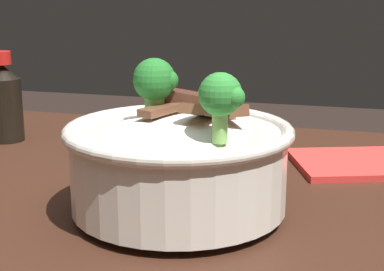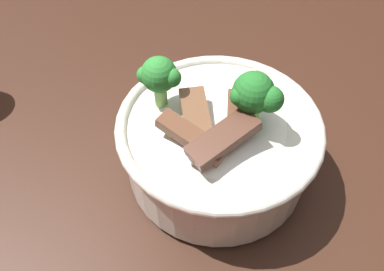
{
  "view_description": "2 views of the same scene",
  "coord_description": "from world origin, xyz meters",
  "views": [
    {
      "loc": [
        0.01,
        -0.38,
        1.02
      ],
      "look_at": [
        -0.13,
        0.12,
        0.9
      ],
      "focal_mm": 53.66,
      "sensor_mm": 36.0,
      "label": 1
    },
    {
      "loc": [
        -0.04,
        0.34,
        1.18
      ],
      "look_at": [
        -0.13,
        0.07,
        0.84
      ],
      "focal_mm": 34.56,
      "sensor_mm": 36.0,
      "label": 2
    }
  ],
  "objects": [
    {
      "name": "folded_napkin",
      "position": [
        0.02,
        0.32,
        0.82
      ],
      "size": [
        0.18,
        0.17,
        0.01
      ],
      "primitive_type": "cube",
      "rotation": [
        0.0,
        0.0,
        0.35
      ],
      "color": "red",
      "rests_on": "dining_table"
    },
    {
      "name": "rice_bowl",
      "position": [
        -0.14,
        0.11,
        0.88
      ],
      "size": [
        0.21,
        0.21,
        0.15
      ],
      "color": "silver",
      "rests_on": "dining_table"
    },
    {
      "name": "soy_sauce_bottle",
      "position": [
        -0.46,
        0.31,
        0.88
      ],
      "size": [
        0.05,
        0.05,
        0.13
      ],
      "color": "black",
      "rests_on": "dining_table"
    }
  ]
}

